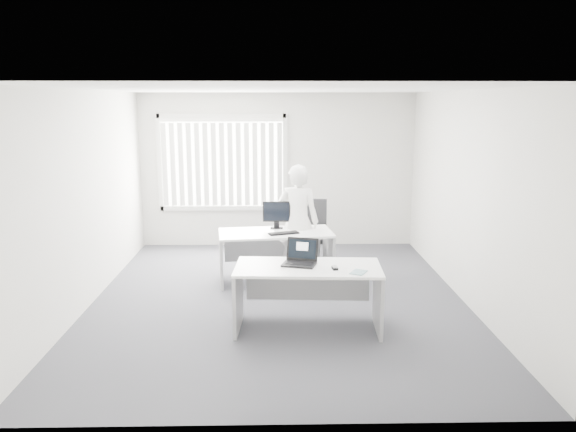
{
  "coord_description": "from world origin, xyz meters",
  "views": [
    {
      "loc": [
        -0.03,
        -7.24,
        2.66
      ],
      "look_at": [
        0.13,
        0.15,
        1.13
      ],
      "focal_mm": 35.0,
      "sensor_mm": 36.0,
      "label": 1
    }
  ],
  "objects_px": {
    "office_chair": "(312,245)",
    "person": "(298,221)",
    "desk_near": "(308,284)",
    "desk_far": "(276,246)",
    "monitor": "(277,215)",
    "laptop": "(299,253)"
  },
  "relations": [
    {
      "from": "laptop",
      "to": "person",
      "type": "bearing_deg",
      "value": 104.47
    },
    {
      "from": "desk_near",
      "to": "desk_far",
      "type": "bearing_deg",
      "value": 104.88
    },
    {
      "from": "desk_near",
      "to": "office_chair",
      "type": "distance_m",
      "value": 2.63
    },
    {
      "from": "desk_far",
      "to": "desk_near",
      "type": "bearing_deg",
      "value": -85.03
    },
    {
      "from": "person",
      "to": "monitor",
      "type": "height_order",
      "value": "person"
    },
    {
      "from": "laptop",
      "to": "desk_far",
      "type": "bearing_deg",
      "value": 115.2
    },
    {
      "from": "office_chair",
      "to": "person",
      "type": "relative_size",
      "value": 0.62
    },
    {
      "from": "desk_near",
      "to": "monitor",
      "type": "relative_size",
      "value": 4.16
    },
    {
      "from": "desk_near",
      "to": "person",
      "type": "height_order",
      "value": "person"
    },
    {
      "from": "desk_far",
      "to": "office_chair",
      "type": "xyz_separation_m",
      "value": [
        0.59,
        0.8,
        -0.21
      ]
    },
    {
      "from": "desk_near",
      "to": "laptop",
      "type": "relative_size",
      "value": 4.61
    },
    {
      "from": "monitor",
      "to": "desk_far",
      "type": "bearing_deg",
      "value": -92.14
    },
    {
      "from": "desk_far",
      "to": "person",
      "type": "bearing_deg",
      "value": 25.88
    },
    {
      "from": "desk_far",
      "to": "office_chair",
      "type": "height_order",
      "value": "office_chair"
    },
    {
      "from": "desk_far",
      "to": "laptop",
      "type": "relative_size",
      "value": 4.63
    },
    {
      "from": "desk_far",
      "to": "monitor",
      "type": "distance_m",
      "value": 0.48
    },
    {
      "from": "person",
      "to": "desk_far",
      "type": "bearing_deg",
      "value": 45.88
    },
    {
      "from": "desk_near",
      "to": "person",
      "type": "xyz_separation_m",
      "value": [
        -0.04,
        2.03,
        0.31
      ]
    },
    {
      "from": "desk_near",
      "to": "desk_far",
      "type": "height_order",
      "value": "desk_near"
    },
    {
      "from": "office_chair",
      "to": "monitor",
      "type": "xyz_separation_m",
      "value": [
        -0.58,
        -0.57,
        0.63
      ]
    },
    {
      "from": "desk_far",
      "to": "office_chair",
      "type": "distance_m",
      "value": 1.02
    },
    {
      "from": "person",
      "to": "laptop",
      "type": "bearing_deg",
      "value": 101.3
    }
  ]
}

